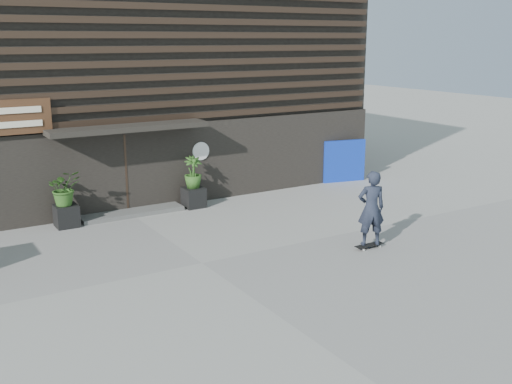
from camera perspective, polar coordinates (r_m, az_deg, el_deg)
ground at (r=13.98m, az=-5.09°, el=-6.66°), size 80.00×80.00×0.00m
entrance_step at (r=18.00m, az=-11.59°, el=-1.89°), size 3.00×0.80×0.12m
planter_pot_left at (r=17.24m, az=-17.35°, el=-2.15°), size 0.60×0.60×0.60m
bamboo_left at (r=17.05m, az=-17.54°, el=0.37°), size 0.86×0.75×0.96m
planter_pot_right at (r=18.45m, az=-5.87°, el=-0.50°), size 0.60×0.60×0.60m
bamboo_right at (r=18.27m, az=-5.93°, el=1.86°), size 0.54×0.54×0.96m
blue_tarp at (r=21.79m, az=8.27°, el=2.89°), size 1.57×0.45×1.48m
building at (r=22.47m, az=-16.85°, el=11.14°), size 18.00×11.00×8.00m
skateboarder at (r=14.83m, az=10.75°, el=-1.53°), size 0.78×0.66×1.93m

